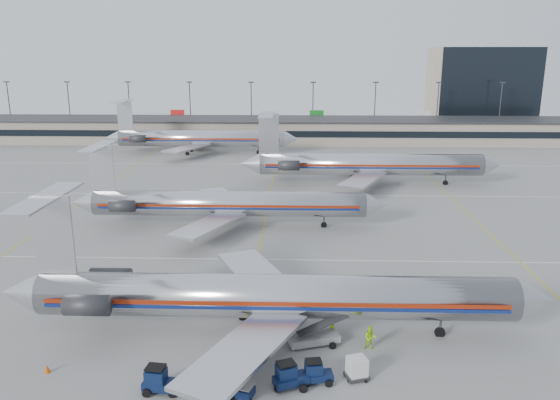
{
  "coord_description": "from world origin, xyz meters",
  "views": [
    {
      "loc": [
        4.53,
        -48.77,
        22.82
      ],
      "look_at": [
        2.34,
        19.78,
        4.5
      ],
      "focal_mm": 35.0,
      "sensor_mm": 36.0,
      "label": 1
    }
  ],
  "objects_px": {
    "uld_container": "(357,368)",
    "belt_loader": "(315,337)",
    "jet_foreground": "(264,295)",
    "tug_center": "(289,376)",
    "jet_second_row": "(223,203)"
  },
  "relations": [
    {
      "from": "uld_container",
      "to": "tug_center",
      "type": "bearing_deg",
      "value": 176.24
    },
    {
      "from": "jet_second_row",
      "to": "belt_loader",
      "type": "relative_size",
      "value": 8.58
    },
    {
      "from": "jet_second_row",
      "to": "tug_center",
      "type": "relative_size",
      "value": 15.94
    },
    {
      "from": "tug_center",
      "to": "belt_loader",
      "type": "distance_m",
      "value": 6.32
    },
    {
      "from": "jet_foreground",
      "to": "uld_container",
      "type": "xyz_separation_m",
      "value": [
        7.13,
        -6.42,
        -2.65
      ]
    },
    {
      "from": "uld_container",
      "to": "jet_foreground",
      "type": "bearing_deg",
      "value": 119.61
    },
    {
      "from": "belt_loader",
      "to": "jet_second_row",
      "type": "bearing_deg",
      "value": 92.6
    },
    {
      "from": "jet_foreground",
      "to": "uld_container",
      "type": "relative_size",
      "value": 24.11
    },
    {
      "from": "jet_second_row",
      "to": "tug_center",
      "type": "bearing_deg",
      "value": -75.52
    },
    {
      "from": "uld_container",
      "to": "belt_loader",
      "type": "distance_m",
      "value": 5.51
    },
    {
      "from": "jet_foreground",
      "to": "tug_center",
      "type": "bearing_deg",
      "value": -74.06
    },
    {
      "from": "uld_container",
      "to": "belt_loader",
      "type": "bearing_deg",
      "value": 103.2
    },
    {
      "from": "jet_second_row",
      "to": "tug_center",
      "type": "distance_m",
      "value": 38.56
    },
    {
      "from": "jet_foreground",
      "to": "uld_container",
      "type": "height_order",
      "value": "jet_foreground"
    },
    {
      "from": "jet_foreground",
      "to": "belt_loader",
      "type": "distance_m",
      "value": 5.37
    }
  ]
}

